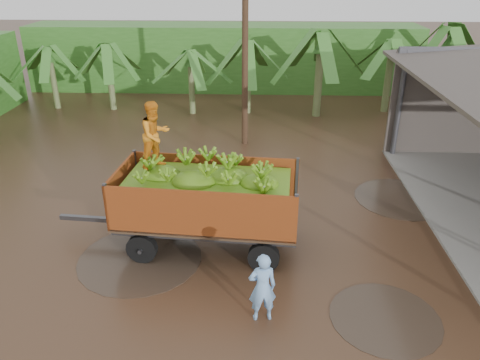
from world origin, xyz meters
name	(u,v)px	position (x,y,z in m)	size (l,w,h in m)	color
ground	(254,228)	(0.00, 0.00, 0.00)	(100.00, 100.00, 0.00)	black
hedge_north	(224,57)	(-2.00, 16.00, 1.80)	(22.00, 3.00, 3.60)	#2D661E
banana_trailer	(207,198)	(-1.22, -0.90, 1.40)	(6.46, 2.60, 3.82)	#AF4A19
man_blue	(262,287)	(0.21, -3.69, 0.80)	(0.58, 0.38, 1.60)	#7DADE4
utility_pole	(245,39)	(-0.49, 6.79, 4.17)	(1.20, 0.24, 8.23)	#47301E
banana_plants	(165,94)	(-3.80, 7.42, 1.86)	(24.41, 21.32, 4.43)	#2D661E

